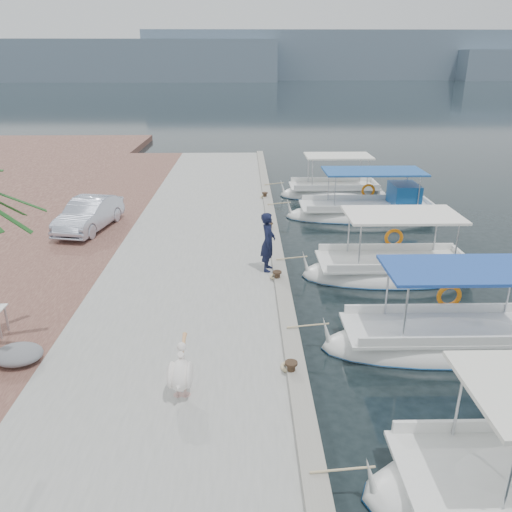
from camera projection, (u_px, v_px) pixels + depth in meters
The scene contains 14 objects.
ground at pixel (292, 318), 14.35m from camera, with size 400.00×400.00×0.00m, color black.
concrete_quay at pixel (201, 250), 18.86m from camera, with size 6.00×40.00×0.50m, color gray.
quay_curb at pixel (275, 241), 18.80m from camera, with size 0.44×40.00×0.12m, color gray.
cobblestone_strip at pixel (68, 251), 18.76m from camera, with size 4.00×40.00×0.50m, color brown.
distant_hills at pixel (322, 59), 199.78m from camera, with size 330.00×60.00×18.00m.
fishing_caique_b at pixel (448, 344), 12.82m from camera, with size 6.54×2.12×2.83m.
fishing_caique_c at pixel (392, 273), 17.13m from camera, with size 6.22×2.41×2.83m.
fishing_caique_d at pixel (368, 213), 23.60m from camera, with size 7.62×2.45×2.83m.
fishing_caique_e at pixel (333, 194), 27.34m from camera, with size 5.84×2.35×2.83m.
mooring_bollards at pixel (277, 275), 15.49m from camera, with size 0.28×20.28×0.33m.
pelican at pixel (181, 373), 10.05m from camera, with size 0.46×1.32×1.04m.
fisherman at pixel (268, 242), 16.04m from camera, with size 0.71×0.47×1.95m, color black.
parked_car at pixel (89, 214), 20.11m from camera, with size 1.36×3.89×1.28m, color #B2B9CC.
tarp_bundle at pixel (18, 354), 11.30m from camera, with size 1.10×0.90×0.40m, color slate.
Camera 1 is at (-1.31, -12.69, 6.90)m, focal length 35.00 mm.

